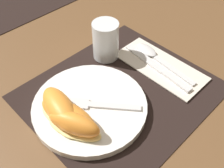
{
  "coord_description": "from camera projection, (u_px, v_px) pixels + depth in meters",
  "views": [
    {
      "loc": [
        -0.29,
        -0.27,
        0.45
      ],
      "look_at": [
        -0.01,
        0.02,
        0.02
      ],
      "focal_mm": 42.0,
      "sensor_mm": 36.0,
      "label": 1
    }
  ],
  "objects": [
    {
      "name": "knife",
      "position": [
        158.0,
        68.0,
        0.64
      ],
      "size": [
        0.04,
        0.21,
        0.01
      ],
      "color": "silver",
      "rests_on": "napkin"
    },
    {
      "name": "placemat",
      "position": [
        120.0,
        92.0,
        0.6
      ],
      "size": [
        0.4,
        0.35,
        0.0
      ],
      "color": "black",
      "rests_on": "ground_plane"
    },
    {
      "name": "citrus_wedge_0",
      "position": [
        61.0,
        110.0,
        0.51
      ],
      "size": [
        0.08,
        0.14,
        0.05
      ],
      "color": "#F4DB84",
      "rests_on": "plate"
    },
    {
      "name": "ground_plane",
      "position": [
        120.0,
        92.0,
        0.6
      ],
      "size": [
        3.0,
        3.0,
        0.0
      ],
      "primitive_type": "plane",
      "color": "brown"
    },
    {
      "name": "citrus_wedge_1",
      "position": [
        68.0,
        116.0,
        0.51
      ],
      "size": [
        0.08,
        0.14,
        0.04
      ],
      "color": "#F4DB84",
      "rests_on": "plate"
    },
    {
      "name": "plate",
      "position": [
        90.0,
        106.0,
        0.55
      ],
      "size": [
        0.24,
        0.24,
        0.02
      ],
      "color": "white",
      "rests_on": "placemat"
    },
    {
      "name": "citrus_wedge_2",
      "position": [
        74.0,
        124.0,
        0.49
      ],
      "size": [
        0.08,
        0.12,
        0.05
      ],
      "color": "#F4DB84",
      "rests_on": "plate"
    },
    {
      "name": "fork",
      "position": [
        92.0,
        105.0,
        0.54
      ],
      "size": [
        0.13,
        0.15,
        0.0
      ],
      "color": "silver",
      "rests_on": "plate"
    },
    {
      "name": "spoon",
      "position": [
        153.0,
        55.0,
        0.67
      ],
      "size": [
        0.04,
        0.19,
        0.01
      ],
      "color": "silver",
      "rests_on": "napkin"
    },
    {
      "name": "napkin",
      "position": [
        160.0,
        66.0,
        0.65
      ],
      "size": [
        0.1,
        0.23,
        0.0
      ],
      "color": "silver",
      "rests_on": "placemat"
    },
    {
      "name": "juice_glass",
      "position": [
        106.0,
        42.0,
        0.65
      ],
      "size": [
        0.07,
        0.07,
        0.1
      ],
      "color": "silver",
      "rests_on": "placemat"
    }
  ]
}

